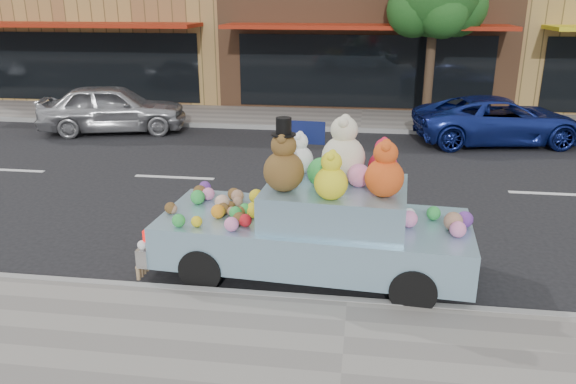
% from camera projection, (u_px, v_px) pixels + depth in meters
% --- Properties ---
extents(ground, '(120.00, 120.00, 0.00)m').
position_uv_depth(ground, '(356.00, 185.00, 11.88)').
color(ground, black).
rests_on(ground, ground).
extents(near_sidewalk, '(60.00, 3.00, 0.12)m').
position_uv_depth(near_sidewalk, '(341.00, 378.00, 5.78)').
color(near_sidewalk, gray).
rests_on(near_sidewalk, ground).
extents(far_sidewalk, '(60.00, 3.00, 0.12)m').
position_uv_depth(far_sidewalk, '(361.00, 120.00, 17.94)').
color(far_sidewalk, gray).
rests_on(far_sidewalk, ground).
extents(near_kerb, '(60.00, 0.12, 0.13)m').
position_uv_depth(near_kerb, '(347.00, 303.00, 7.18)').
color(near_kerb, gray).
rests_on(near_kerb, ground).
extents(far_kerb, '(60.00, 0.12, 0.13)m').
position_uv_depth(far_kerb, '(360.00, 130.00, 16.54)').
color(far_kerb, gray).
rests_on(far_kerb, ground).
extents(storefront_left, '(10.00, 9.80, 7.30)m').
position_uv_depth(storefront_left, '(124.00, 0.00, 23.19)').
color(storefront_left, '#A88446').
rests_on(storefront_left, ground).
extents(storefront_mid, '(10.00, 9.80, 7.30)m').
position_uv_depth(storefront_mid, '(367.00, 1.00, 21.88)').
color(storefront_mid, brown).
rests_on(storefront_mid, ground).
extents(street_tree, '(3.00, 2.70, 5.22)m').
position_uv_depth(street_tree, '(436.00, 0.00, 16.53)').
color(street_tree, '#38281C').
rests_on(street_tree, ground).
extents(car_silver, '(4.44, 2.64, 1.42)m').
position_uv_depth(car_silver, '(113.00, 108.00, 16.37)').
color(car_silver, '#A8A8AC').
rests_on(car_silver, ground).
extents(car_blue, '(4.80, 2.80, 1.26)m').
position_uv_depth(car_blue, '(499.00, 120.00, 15.15)').
color(car_blue, navy).
rests_on(car_blue, ground).
extents(art_car, '(4.59, 2.04, 2.33)m').
position_uv_depth(art_car, '(317.00, 221.00, 7.85)').
color(art_car, black).
rests_on(art_car, ground).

